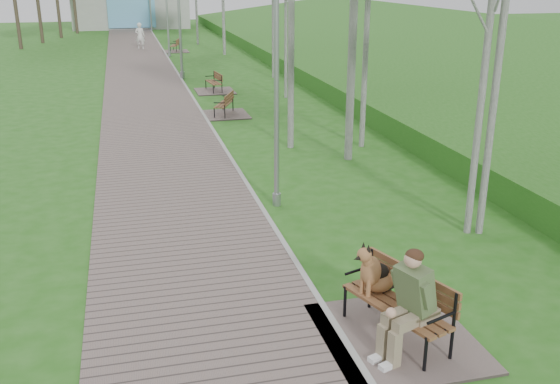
% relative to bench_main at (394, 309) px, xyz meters
% --- Properties ---
extents(ground, '(120.00, 120.00, 0.00)m').
position_rel_bench_main_xyz_m(ground, '(-0.64, 1.78, -0.51)').
color(ground, '#225D14').
rests_on(ground, ground).
extents(walkway, '(3.50, 67.00, 0.04)m').
position_rel_bench_main_xyz_m(walkway, '(-2.39, 23.28, -0.49)').
color(walkway, '#705F5A').
rests_on(walkway, ground).
extents(kerb, '(0.10, 67.00, 0.05)m').
position_rel_bench_main_xyz_m(kerb, '(-0.64, 23.28, -0.48)').
color(kerb, '#999993').
rests_on(kerb, ground).
extents(embankment, '(14.00, 70.00, 1.60)m').
position_rel_bench_main_xyz_m(embankment, '(11.36, 21.78, -0.51)').
color(embankment, '#3F792C').
rests_on(embankment, ground).
extents(building_north, '(10.00, 5.20, 4.00)m').
position_rel_bench_main_xyz_m(building_north, '(-2.14, 52.75, 1.49)').
color(building_north, '#9E9E99').
rests_on(building_north, ground).
extents(bench_main, '(2.05, 2.28, 1.79)m').
position_rel_bench_main_xyz_m(bench_main, '(0.00, 0.00, 0.00)').
color(bench_main, '#705F5A').
rests_on(bench_main, ground).
extents(bench_second, '(1.60, 1.78, 0.98)m').
position_rel_bench_main_xyz_m(bench_second, '(0.07, 14.76, -0.33)').
color(bench_second, '#705F5A').
rests_on(bench_second, ground).
extents(bench_third, '(1.60, 1.78, 0.98)m').
position_rel_bench_main_xyz_m(bench_third, '(0.40, 19.40, -0.33)').
color(bench_third, '#705F5A').
rests_on(bench_third, ground).
extents(bench_far, '(1.59, 1.77, 0.98)m').
position_rel_bench_main_xyz_m(bench_far, '(0.04, 33.83, -0.33)').
color(bench_far, '#705F5A').
rests_on(bench_far, ground).
extents(lamp_post_near, '(0.18, 0.18, 4.76)m').
position_rel_bench_main_xyz_m(lamp_post_near, '(-0.27, 5.54, 1.72)').
color(lamp_post_near, gray).
rests_on(lamp_post_near, ground).
extents(lamp_post_second, '(0.22, 0.22, 5.70)m').
position_rel_bench_main_xyz_m(lamp_post_second, '(-0.56, 23.19, 2.16)').
color(lamp_post_second, gray).
rests_on(lamp_post_second, ground).
extents(lamp_post_third, '(0.19, 0.19, 5.03)m').
position_rel_bench_main_xyz_m(lamp_post_third, '(-0.49, 31.52, 1.84)').
color(lamp_post_third, gray).
rests_on(lamp_post_third, ground).
extents(pedestrian_near, '(0.72, 0.60, 1.70)m').
position_rel_bench_main_xyz_m(pedestrian_near, '(-2.01, 35.67, 0.34)').
color(pedestrian_near, silver).
rests_on(pedestrian_near, ground).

